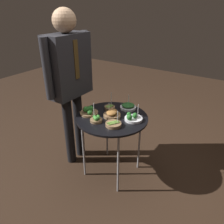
# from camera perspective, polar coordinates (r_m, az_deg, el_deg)

# --- Properties ---
(ground_plane) EXTENTS (8.00, 8.00, 0.00)m
(ground_plane) POSITION_cam_1_polar(r_m,az_deg,el_deg) (2.48, -0.00, -15.06)
(ground_plane) COLOR black
(serving_cart) EXTENTS (0.69, 0.69, 0.67)m
(serving_cart) POSITION_cam_1_polar(r_m,az_deg,el_deg) (2.11, -0.00, -2.31)
(serving_cart) COLOR black
(serving_cart) RESTS_ON ground_plane
(bowl_roast_front_center) EXTENTS (0.16, 0.16, 0.13)m
(bowl_roast_front_center) POSITION_cam_1_polar(r_m,az_deg,el_deg) (2.07, 0.09, -0.57)
(bowl_roast_front_center) COLOR brown
(bowl_roast_front_center) RESTS_ON serving_cart
(bowl_broccoli_center) EXTENTS (0.17, 0.17, 0.15)m
(bowl_broccoli_center) POSITION_cam_1_polar(r_m,az_deg,el_deg) (2.03, 5.48, -1.51)
(bowl_broccoli_center) COLOR silver
(bowl_broccoli_center) RESTS_ON serving_cart
(bowl_broccoli_far_rim) EXTENTS (0.18, 0.18, 0.12)m
(bowl_broccoli_far_rim) POSITION_cam_1_polar(r_m,az_deg,el_deg) (2.14, -6.05, 0.13)
(bowl_broccoli_far_rim) COLOR brown
(bowl_broccoli_far_rim) RESTS_ON serving_cart
(bowl_broccoli_mid_left) EXTENTS (0.11, 0.11, 0.17)m
(bowl_broccoli_mid_left) POSITION_cam_1_polar(r_m,az_deg,el_deg) (2.00, -4.14, -1.88)
(bowl_broccoli_mid_left) COLOR brown
(bowl_broccoli_mid_left) RESTS_ON serving_cart
(bowl_spinach_near_rim) EXTENTS (0.16, 0.16, 0.13)m
(bowl_spinach_near_rim) POSITION_cam_1_polar(r_m,az_deg,el_deg) (2.24, 4.23, 1.45)
(bowl_spinach_near_rim) COLOR silver
(bowl_spinach_near_rim) RESTS_ON serving_cart
(bowl_asparagus_back_right) EXTENTS (0.14, 0.14, 0.14)m
(bowl_asparagus_back_right) POSITION_cam_1_polar(r_m,az_deg,el_deg) (1.93, 0.38, -3.21)
(bowl_asparagus_back_right) COLOR brown
(bowl_asparagus_back_right) RESTS_ON serving_cart
(bowl_asparagus_back_left) EXTENTS (0.11, 0.11, 0.18)m
(bowl_asparagus_back_left) POSITION_cam_1_polar(r_m,az_deg,el_deg) (2.23, -0.59, 1.18)
(bowl_asparagus_back_left) COLOR brown
(bowl_asparagus_back_left) RESTS_ON serving_cart
(waiter_figure) EXTENTS (0.60, 0.22, 1.62)m
(waiter_figure) POSITION_cam_1_polar(r_m,az_deg,el_deg) (2.22, -11.15, 9.85)
(waiter_figure) COLOR black
(waiter_figure) RESTS_ON ground_plane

